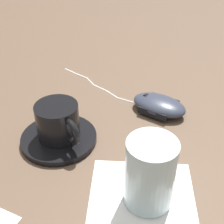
{
  "coord_description": "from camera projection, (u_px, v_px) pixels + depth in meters",
  "views": [
    {
      "loc": [
        0.38,
        0.08,
        0.36
      ],
      "look_at": [
        -0.09,
        0.04,
        0.03
      ],
      "focal_mm": 50.0,
      "sensor_mm": 36.0,
      "label": 1
    }
  ],
  "objects": [
    {
      "name": "saucer",
      "position": [
        59.0,
        138.0,
        0.54
      ],
      "size": [
        0.13,
        0.13,
        0.01
      ],
      "primitive_type": "cylinder",
      "color": "black",
      "rests_on": "ground"
    },
    {
      "name": "mouse_cable",
      "position": [
        96.0,
        84.0,
        0.7
      ],
      "size": [
        0.14,
        0.17,
        0.0
      ],
      "color": "white",
      "rests_on": "ground"
    },
    {
      "name": "coffee_cup",
      "position": [
        58.0,
        122.0,
        0.52
      ],
      "size": [
        0.09,
        0.08,
        0.06
      ],
      "color": "black",
      "rests_on": "saucer"
    },
    {
      "name": "computer_mouse",
      "position": [
        159.0,
        105.0,
        0.61
      ],
      "size": [
        0.11,
        0.13,
        0.03
      ],
      "color": "#2D3342",
      "rests_on": "ground"
    },
    {
      "name": "napkin_under_glass",
      "position": [
        142.0,
        200.0,
        0.44
      ],
      "size": [
        0.15,
        0.15,
        0.0
      ],
      "primitive_type": "cube",
      "rotation": [
        0.0,
        0.0,
        0.01
      ],
      "color": "white",
      "rests_on": "ground"
    },
    {
      "name": "ground_plane",
      "position": [
        81.0,
        155.0,
        0.52
      ],
      "size": [
        3.0,
        3.0,
        0.0
      ],
      "primitive_type": "plane",
      "color": "brown"
    },
    {
      "name": "drinking_glass",
      "position": [
        150.0,
        173.0,
        0.41
      ],
      "size": [
        0.07,
        0.07,
        0.1
      ],
      "primitive_type": "cylinder",
      "color": "silver",
      "rests_on": "napkin_under_glass"
    }
  ]
}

